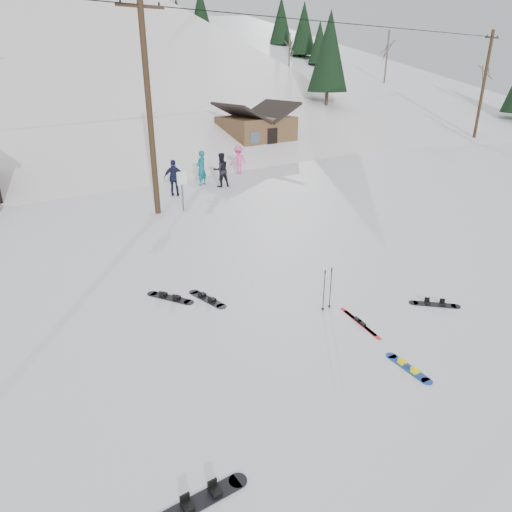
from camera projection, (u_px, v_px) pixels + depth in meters
ground at (362, 391)px, 9.48m from camera, size 200.00×200.00×0.00m
ski_slope at (3, 230)px, 54.93m from camera, size 60.00×85.24×65.97m
ridge_right at (275, 185)px, 71.66m from camera, size 45.66×93.98×54.59m
treeline_right at (303, 117)px, 60.38m from camera, size 20.00×60.00×10.00m
utility_pole at (149, 106)px, 19.16m from camera, size 2.00×0.26×9.00m
utility_pole_right at (483, 86)px, 38.93m from camera, size 2.00×0.26×9.00m
trail_sign at (182, 184)px, 20.76m from camera, size 0.50×0.09×1.85m
cabin at (256, 133)px, 34.94m from camera, size 5.39×4.40×3.77m
hero_snowboard at (408, 368)px, 10.18m from camera, size 0.38×1.30×0.09m
hero_skis at (360, 322)px, 11.97m from camera, size 0.48×1.68×0.09m
ski_poles at (327, 289)px, 12.42m from camera, size 0.34×0.09×1.23m
board_scatter_a at (202, 500)px, 7.07m from camera, size 1.62×0.37×0.11m
board_scatter_b at (170, 297)px, 13.25m from camera, size 0.90×1.41×0.11m
board_scatter_d at (435, 304)px, 12.89m from camera, size 1.04×1.09×0.10m
board_scatter_f at (207, 299)px, 13.19m from camera, size 0.48×1.51×0.11m
skier_teal at (201, 168)px, 25.49m from camera, size 0.83×0.71×1.93m
skier_dark at (221, 170)px, 25.17m from camera, size 1.01×0.85×1.87m
skier_pink at (238, 160)px, 28.27m from camera, size 1.14×0.69×1.72m
skier_navy at (174, 178)px, 23.38m from camera, size 1.17×0.97×1.87m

